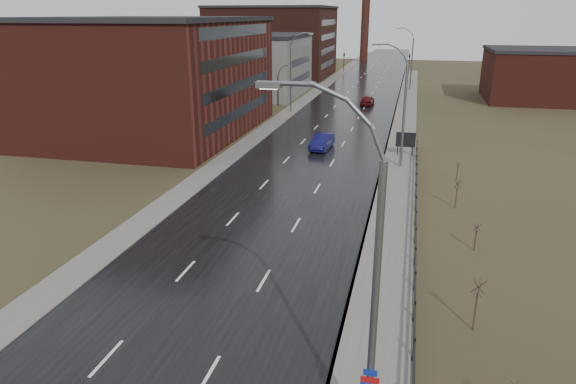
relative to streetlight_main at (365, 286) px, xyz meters
The scene contains 23 objects.
road 58.93m from the streetlight_main, 98.31° to the left, with size 14.00×300.00×0.06m, color black.
sidewalk_right 33.54m from the streetlight_main, 89.78° to the left, with size 3.20×180.00×0.18m, color #595651.
curb_right 33.57m from the streetlight_main, 92.42° to the left, with size 0.16×180.00×0.18m, color slate.
sidewalk_left 60.65m from the streetlight_main, 106.04° to the left, with size 2.40×260.00×0.12m, color #595651.
warehouse_near 52.13m from the streetlight_main, 124.42° to the left, with size 22.44×28.56×13.50m.
warehouse_mid 80.48m from the streetlight_main, 109.20° to the left, with size 16.32×20.40×10.50m.
warehouse_far 110.59m from the streetlight_main, 106.53° to the left, with size 26.52×24.48×15.50m.
building_right 82.95m from the streetlight_main, 74.74° to the left, with size 18.36×16.32×8.50m.
smokestack 149.01m from the streetlight_main, 95.58° to the left, with size 2.70×2.70×30.70m.
streetlight_main is the anchor object (origin of this frame).
streetlight_right_mid 34.01m from the streetlight_main, 89.95° to the left, with size 3.36×0.28×11.35m.
streetlight_left 62.15m from the streetlight_main, 105.08° to the left, with size 3.36×0.28×11.35m.
streetlight_right_far 88.01m from the streetlight_main, 89.98° to the left, with size 3.36×0.28×11.35m.
guardrail 17.27m from the streetlight_main, 83.61° to the left, with size 0.10×53.05×1.10m.
shrub_c 10.22m from the streetlight_main, 60.39° to the left, with size 0.62×0.65×2.63m.
shrub_d 18.40m from the streetlight_main, 72.24° to the left, with size 0.43×0.45×1.78m.
shrub_e 25.09m from the streetlight_main, 78.95° to the left, with size 0.53×0.56×2.22m.
shrub_f 32.39m from the streetlight_main, 80.48° to the left, with size 0.39×0.41×1.60m.
billboard 38.41m from the streetlight_main, 89.06° to the left, with size 1.95×0.17×2.56m.
traffic_light_left 119.16m from the streetlight_main, 97.95° to the left, with size 0.58×2.73×5.30m.
traffic_light_right 118.01m from the streetlight_main, 90.23° to the left, with size 0.58×2.73×5.30m.
car_near 40.34m from the streetlight_main, 101.68° to the left, with size 1.72×4.93×1.62m, color #0F0E47.
car_far 68.89m from the streetlight_main, 94.96° to the left, with size 1.87×4.66×1.59m, color #4E0D0E.
Camera 1 is at (9.43, -11.83, 13.82)m, focal length 32.00 mm.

